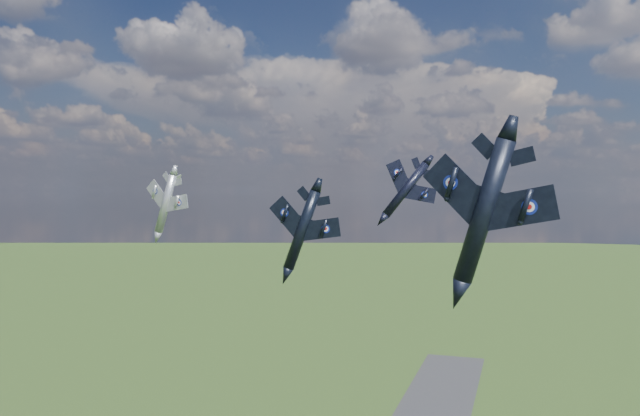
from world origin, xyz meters
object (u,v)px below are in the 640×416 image
(jet_high_navy, at_px, (406,189))
(jet_left_silver, at_px, (166,204))
(jet_lead_navy, at_px, (302,230))
(jet_right_navy, at_px, (484,211))

(jet_high_navy, xyz_separation_m, jet_left_silver, (-34.94, -7.20, -2.12))
(jet_lead_navy, bearing_deg, jet_right_navy, -51.68)
(jet_lead_navy, bearing_deg, jet_high_navy, 21.79)
(jet_lead_navy, xyz_separation_m, jet_high_navy, (13.56, 6.29, 5.67))
(jet_lead_navy, height_order, jet_right_navy, jet_right_navy)
(jet_right_navy, distance_m, jet_high_navy, 38.71)
(jet_lead_navy, relative_size, jet_high_navy, 1.25)
(jet_high_navy, bearing_deg, jet_lead_navy, -177.38)
(jet_lead_navy, height_order, jet_high_navy, jet_high_navy)
(jet_right_navy, height_order, jet_left_silver, jet_right_navy)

